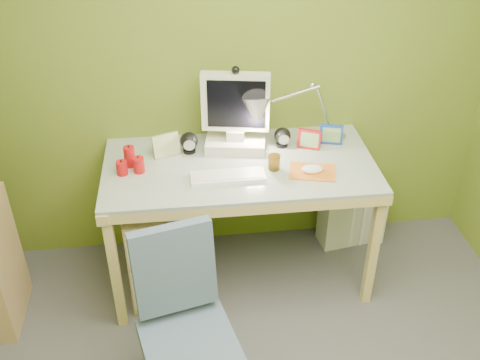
{
  "coord_description": "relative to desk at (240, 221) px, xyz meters",
  "views": [
    {
      "loc": [
        -0.3,
        -1.4,
        2.46
      ],
      "look_at": [
        0.0,
        1.0,
        0.85
      ],
      "focal_mm": 42.0,
      "sensor_mm": 36.0,
      "label": 1
    }
  ],
  "objects": [
    {
      "name": "amber_tumbler",
      "position": [
        0.18,
        -0.08,
        0.45
      ],
      "size": [
        0.08,
        0.08,
        0.08
      ],
      "primitive_type": "cylinder",
      "rotation": [
        0.0,
        0.0,
        0.21
      ],
      "color": "#8D5F14",
      "rests_on": "desk"
    },
    {
      "name": "keyboard",
      "position": [
        -0.08,
        -0.14,
        0.41
      ],
      "size": [
        0.4,
        0.13,
        0.02
      ],
      "primitive_type": "cube",
      "rotation": [
        0.0,
        0.0,
        0.0
      ],
      "color": "white",
      "rests_on": "desk"
    },
    {
      "name": "desk",
      "position": [
        0.0,
        0.0,
        0.0
      ],
      "size": [
        1.52,
        0.77,
        0.81
      ],
      "primitive_type": null,
      "rotation": [
        0.0,
        0.0,
        -0.01
      ],
      "color": "tan",
      "rests_on": "floor"
    },
    {
      "name": "speaker_left",
      "position": [
        -0.27,
        0.16,
        0.47
      ],
      "size": [
        0.1,
        0.1,
        0.12
      ],
      "primitive_type": null,
      "rotation": [
        0.0,
        0.0,
        -0.01
      ],
      "color": "black",
      "rests_on": "desk"
    },
    {
      "name": "photo_frame_red",
      "position": [
        0.42,
        0.12,
        0.46
      ],
      "size": [
        0.13,
        0.07,
        0.11
      ],
      "primitive_type": "cube",
      "rotation": [
        0.0,
        0.0,
        -0.42
      ],
      "color": "#AE1215",
      "rests_on": "desk"
    },
    {
      "name": "desk_lamp",
      "position": [
        0.45,
        0.18,
        0.69
      ],
      "size": [
        0.57,
        0.34,
        0.56
      ],
      "primitive_type": null,
      "rotation": [
        0.0,
        0.0,
        0.23
      ],
      "color": "silver",
      "rests_on": "desk"
    },
    {
      "name": "monitor",
      "position": [
        0.0,
        0.18,
        0.67
      ],
      "size": [
        0.43,
        0.29,
        0.54
      ],
      "primitive_type": null,
      "rotation": [
        0.0,
        0.0,
        -0.18
      ],
      "color": "silver",
      "rests_on": "desk"
    },
    {
      "name": "radiator",
      "position": [
        0.78,
        0.23,
        -0.19
      ],
      "size": [
        0.44,
        0.23,
        0.42
      ],
      "primitive_type": "cube",
      "rotation": [
        0.0,
        0.0,
        0.15
      ],
      "color": "silver",
      "rests_on": "floor"
    },
    {
      "name": "wall_back",
      "position": [
        -0.03,
        0.37,
        0.8
      ],
      "size": [
        3.2,
        0.01,
        2.4
      ],
      "primitive_type": "cube",
      "color": "olive",
      "rests_on": "floor"
    },
    {
      "name": "candle_cluster",
      "position": [
        -0.6,
        0.01,
        0.46
      ],
      "size": [
        0.17,
        0.15,
        0.12
      ],
      "primitive_type": null,
      "rotation": [
        0.0,
        0.0,
        0.06
      ],
      "color": "red",
      "rests_on": "desk"
    },
    {
      "name": "mousepad",
      "position": [
        0.38,
        -0.14,
        0.41
      ],
      "size": [
        0.28,
        0.23,
        0.01
      ],
      "primitive_type": "cube",
      "rotation": [
        0.0,
        0.0,
        -0.24
      ],
      "color": "orange",
      "rests_on": "desk"
    },
    {
      "name": "photo_frame_blue",
      "position": [
        0.56,
        0.16,
        0.46
      ],
      "size": [
        0.14,
        0.05,
        0.12
      ],
      "primitive_type": "cube",
      "rotation": [
        0.0,
        0.0,
        -0.26
      ],
      "color": "#163A98",
      "rests_on": "desk"
    },
    {
      "name": "photo_frame_green",
      "position": [
        -0.4,
        0.14,
        0.47
      ],
      "size": [
        0.15,
        0.07,
        0.13
      ],
      "primitive_type": "cube",
      "rotation": [
        0.0,
        0.0,
        0.35
      ],
      "color": "#B3C084",
      "rests_on": "desk"
    },
    {
      "name": "mouse",
      "position": [
        0.38,
        -0.14,
        0.42
      ],
      "size": [
        0.13,
        0.09,
        0.04
      ],
      "primitive_type": "ellipsoid",
      "rotation": [
        0.0,
        0.0,
        -0.15
      ],
      "color": "white",
      "rests_on": "mousepad"
    },
    {
      "name": "speaker_right",
      "position": [
        0.27,
        0.16,
        0.46
      ],
      "size": [
        0.11,
        0.11,
        0.12
      ],
      "primitive_type": null,
      "rotation": [
        0.0,
        0.0,
        -0.18
      ],
      "color": "black",
      "rests_on": "desk"
    },
    {
      "name": "task_chair",
      "position": [
        -0.34,
        -0.91,
        0.02
      ],
      "size": [
        0.56,
        0.56,
        0.85
      ],
      "primitive_type": null,
      "rotation": [
        0.0,
        0.0,
        0.23
      ],
      "color": "#43566F",
      "rests_on": "floor"
    }
  ]
}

